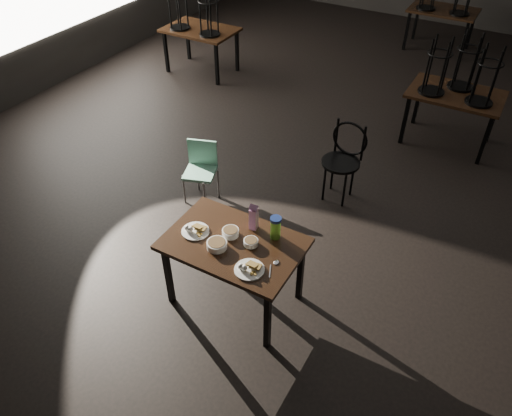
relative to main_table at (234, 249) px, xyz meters
The scene contains 14 objects.
main_table is the anchor object (origin of this frame).
plate_left 0.39m from the main_table, behind, with size 0.25×0.25×0.08m.
plate_right 0.38m from the main_table, 37.86° to the right, with size 0.25×0.25×0.08m.
bowl_near 0.15m from the main_table, 135.91° to the left, with size 0.15×0.15×0.06m.
bowl_far 0.19m from the main_table, 19.18° to the left, with size 0.13×0.13×0.05m.
bowl_big 0.19m from the main_table, 125.61° to the right, with size 0.18×0.18×0.06m.
juice_carton 0.33m from the main_table, 76.12° to the left, with size 0.07×0.07×0.27m.
water_bottle 0.42m from the main_table, 40.02° to the left, with size 0.11×0.11×0.22m.
spoon 0.45m from the main_table, ahead, with size 0.07×0.21×0.01m.
bentwood_chair 2.05m from the main_table, 83.31° to the left, with size 0.45×0.45×0.94m.
school_chair 1.67m from the main_table, 135.01° to the left, with size 0.44×0.44×0.74m.
bg_table_left 5.21m from the main_table, 127.99° to the left, with size 1.20×0.80×1.48m.
bg_table_right 4.00m from the main_table, 74.62° to the left, with size 1.20×0.80×1.48m.
bg_table_far 7.13m from the main_table, 89.10° to the left, with size 1.20×0.80×1.48m.
Camera 1 is at (1.80, -5.35, 3.75)m, focal length 35.00 mm.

